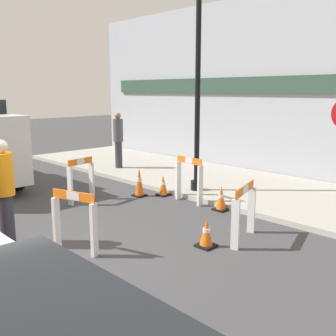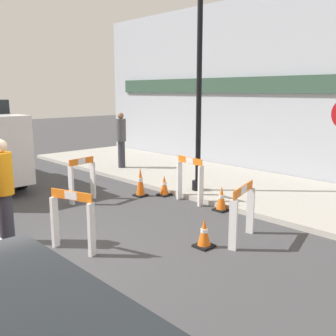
% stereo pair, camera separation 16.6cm
% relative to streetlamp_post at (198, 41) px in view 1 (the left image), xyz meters
% --- Properties ---
extents(ground_plane, '(60.00, 60.00, 0.00)m').
position_rel_streetlamp_post_xyz_m(ground_plane, '(0.86, -5.05, -3.79)').
color(ground_plane, '#424244').
extents(sidewalk_slab, '(18.00, 3.84, 0.12)m').
position_rel_streetlamp_post_xyz_m(sidewalk_slab, '(0.86, 1.37, -3.73)').
color(sidewalk_slab, '#ADA89E').
rests_on(sidewalk_slab, ground_plane).
extents(storefront_facade, '(18.00, 0.22, 5.50)m').
position_rel_streetlamp_post_xyz_m(storefront_facade, '(0.86, 3.37, -1.04)').
color(storefront_facade, '#A3A8B2').
rests_on(storefront_facade, ground_plane).
extents(streetlamp_post, '(0.44, 0.44, 5.76)m').
position_rel_streetlamp_post_xyz_m(streetlamp_post, '(0.00, 0.00, 0.00)').
color(streetlamp_post, black).
rests_on(streetlamp_post, sidewalk_slab).
extents(barricade_0, '(0.83, 0.20, 1.09)m').
position_rel_streetlamp_post_xyz_m(barricade_0, '(0.38, -0.70, -3.20)').
color(barricade_0, white).
rests_on(barricade_0, ground_plane).
extents(barricade_1, '(0.25, 0.74, 1.06)m').
position_rel_streetlamp_post_xyz_m(barricade_1, '(-1.45, -2.49, -3.23)').
color(barricade_1, white).
rests_on(barricade_1, ground_plane).
extents(barricade_2, '(0.85, 0.39, 1.03)m').
position_rel_streetlamp_post_xyz_m(barricade_2, '(1.07, -4.19, -3.23)').
color(barricade_2, white).
rests_on(barricade_2, ground_plane).
extents(barricade_3, '(0.42, 0.97, 1.02)m').
position_rel_streetlamp_post_xyz_m(barricade_3, '(2.71, -1.79, -3.23)').
color(barricade_3, white).
rests_on(barricade_3, ground_plane).
extents(traffic_cone_0, '(0.30, 0.30, 0.55)m').
position_rel_streetlamp_post_xyz_m(traffic_cone_0, '(1.31, -0.65, -3.52)').
color(traffic_cone_0, black).
rests_on(traffic_cone_0, ground_plane).
extents(traffic_cone_1, '(0.30, 0.30, 0.51)m').
position_rel_streetlamp_post_xyz_m(traffic_cone_1, '(2.44, -2.48, -3.55)').
color(traffic_cone_1, black).
rests_on(traffic_cone_1, ground_plane).
extents(traffic_cone_2, '(0.30, 0.30, 0.53)m').
position_rel_streetlamp_post_xyz_m(traffic_cone_2, '(-0.50, -0.70, -3.54)').
color(traffic_cone_2, black).
rests_on(traffic_cone_2, ground_plane).
extents(traffic_cone_3, '(0.30, 0.30, 0.74)m').
position_rel_streetlamp_post_xyz_m(traffic_cone_3, '(-0.87, -1.18, -3.43)').
color(traffic_cone_3, black).
rests_on(traffic_cone_3, ground_plane).
extents(person_worker, '(0.41, 0.41, 1.82)m').
position_rel_streetlamp_post_xyz_m(person_worker, '(-0.07, -4.83, -2.80)').
color(person_worker, '#33333D').
rests_on(person_worker, ground_plane).
extents(person_pedestrian, '(0.35, 0.35, 1.81)m').
position_rel_streetlamp_post_xyz_m(person_pedestrian, '(-3.78, 0.39, -2.69)').
color(person_pedestrian, '#33333D').
rests_on(person_pedestrian, sidewalk_slab).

